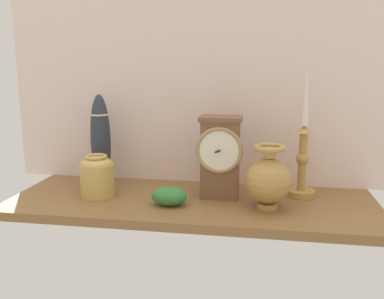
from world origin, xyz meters
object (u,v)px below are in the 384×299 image
Objects in this scene: brass_vase_bulbous at (268,179)px; tall_ceramic_vase at (101,140)px; brass_vase_jar at (97,175)px; mantel_clock at (220,156)px; candlestick_tall_left at (303,154)px.

tall_ceramic_vase is (-50.06, 13.93, 6.10)cm from brass_vase_bulbous.
mantel_clock is at bearing 7.62° from brass_vase_jar.
tall_ceramic_vase reaches higher than brass_vase_jar.
mantel_clock is 0.62× the size of candlestick_tall_left.
brass_vase_jar is (-56.41, -9.11, -6.09)cm from candlestick_tall_left.
candlestick_tall_left is 1.32× the size of tall_ceramic_vase.
candlestick_tall_left is 3.09× the size of brass_vase_jar.
tall_ceramic_vase is at bearing 169.80° from mantel_clock.
tall_ceramic_vase is (-36.99, 6.66, 2.22)cm from mantel_clock.
mantel_clock is 34.77cm from brass_vase_jar.
candlestick_tall_left reaches higher than mantel_clock.
candlestick_tall_left is at bearing -2.02° from tall_ceramic_vase.
brass_vase_jar is 14.03cm from tall_ceramic_vase.
mantel_clock is at bearing 150.91° from brass_vase_bulbous.
candlestick_tall_left reaches higher than brass_vase_bulbous.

